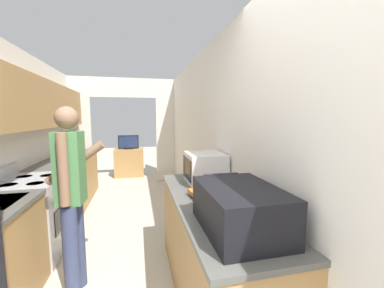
% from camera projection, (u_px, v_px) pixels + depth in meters
% --- Properties ---
extents(wall_left, '(0.38, 7.50, 2.50)m').
position_uv_depth(wall_left, '(5.00, 128.00, 2.64)').
color(wall_left, white).
rests_on(wall_left, ground_plane).
extents(wall_right, '(0.06, 7.50, 2.50)m').
position_uv_depth(wall_right, '(218.00, 146.00, 2.81)').
color(wall_right, white).
rests_on(wall_right, ground_plane).
extents(wall_far_with_doorway, '(2.80, 0.06, 2.50)m').
position_uv_depth(wall_far_with_doorway, '(124.00, 124.00, 5.59)').
color(wall_far_with_doorway, white).
rests_on(wall_far_with_doorway, ground_plane).
extents(counter_left, '(0.62, 3.90, 0.90)m').
position_uv_depth(counter_left, '(57.00, 194.00, 3.50)').
color(counter_left, '#B2844C').
rests_on(counter_left, ground_plane).
extents(counter_right, '(0.62, 1.89, 0.90)m').
position_uv_depth(counter_right, '(211.00, 249.00, 2.03)').
color(counter_right, '#B2844C').
rests_on(counter_right, ground_plane).
extents(range_oven, '(0.66, 0.80, 1.04)m').
position_uv_depth(range_oven, '(32.00, 218.00, 2.67)').
color(range_oven, '#B7B7BC').
rests_on(range_oven, ground_plane).
extents(person, '(0.54, 0.39, 1.68)m').
position_uv_depth(person, '(71.00, 196.00, 2.06)').
color(person, '#384266').
rests_on(person, ground_plane).
extents(suitcase, '(0.44, 0.66, 0.28)m').
position_uv_depth(suitcase, '(239.00, 208.00, 1.44)').
color(suitcase, black).
rests_on(suitcase, counter_right).
extents(microwave, '(0.39, 0.44, 0.31)m').
position_uv_depth(microwave, '(205.00, 168.00, 2.49)').
color(microwave, white).
rests_on(microwave, counter_right).
extents(book_stack, '(0.26, 0.32, 0.06)m').
position_uv_depth(book_stack, '(206.00, 195.00, 2.01)').
color(book_stack, black).
rests_on(book_stack, counter_right).
extents(tv_cabinet, '(0.75, 0.42, 0.74)m').
position_uv_depth(tv_cabinet, '(129.00, 163.00, 6.32)').
color(tv_cabinet, '#B2844C').
rests_on(tv_cabinet, ground_plane).
extents(television, '(0.53, 0.16, 0.36)m').
position_uv_depth(television, '(128.00, 142.00, 6.22)').
color(television, black).
rests_on(television, tv_cabinet).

